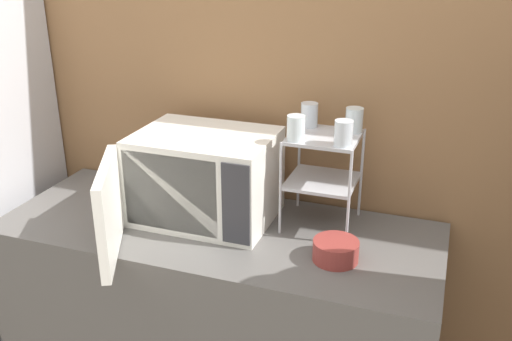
{
  "coord_description": "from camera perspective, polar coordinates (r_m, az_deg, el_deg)",
  "views": [
    {
      "loc": [
        0.76,
        -1.38,
        1.9
      ],
      "look_at": [
        0.14,
        0.35,
        1.15
      ],
      "focal_mm": 40.0,
      "sensor_mm": 36.0,
      "label": 1
    }
  ],
  "objects": [
    {
      "name": "counter",
      "position": [
        2.35,
        -3.6,
        -15.59
      ],
      "size": [
        1.61,
        0.63,
        0.92
      ],
      "color": "#595654",
      "rests_on": "ground_plane"
    },
    {
      "name": "microwave",
      "position": [
        2.09,
        -5.54,
        -0.78
      ],
      "size": [
        0.52,
        0.73,
        0.33
      ],
      "color": "silver",
      "rests_on": "counter"
    },
    {
      "name": "wall_back",
      "position": [
        2.26,
        -0.57,
        6.95
      ],
      "size": [
        8.0,
        0.06,
        2.6
      ],
      "color": "olive",
      "rests_on": "ground_plane"
    },
    {
      "name": "bowl",
      "position": [
        1.89,
        7.97,
        -7.96
      ],
      "size": [
        0.15,
        0.15,
        0.07
      ],
      "color": "maroon",
      "rests_on": "counter"
    },
    {
      "name": "glass_front_left",
      "position": [
        1.92,
        4.01,
        4.26
      ],
      "size": [
        0.06,
        0.06,
        0.09
      ],
      "color": "silver",
      "rests_on": "dish_rack"
    },
    {
      "name": "glass_front_right",
      "position": [
        1.89,
        8.74,
        3.7
      ],
      "size": [
        0.06,
        0.06,
        0.09
      ],
      "color": "silver",
      "rests_on": "dish_rack"
    },
    {
      "name": "glass_back_left",
      "position": [
        2.07,
        5.35,
        5.57
      ],
      "size": [
        0.06,
        0.06,
        0.09
      ],
      "color": "silver",
      "rests_on": "dish_rack"
    },
    {
      "name": "dish_rack",
      "position": [
        2.03,
        6.72,
        0.92
      ],
      "size": [
        0.25,
        0.25,
        0.34
      ],
      "color": "#B2B2B7",
      "rests_on": "counter"
    },
    {
      "name": "glass_back_right",
      "position": [
        2.03,
        9.79,
        5.01
      ],
      "size": [
        0.06,
        0.06,
        0.09
      ],
      "color": "silver",
      "rests_on": "dish_rack"
    }
  ]
}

